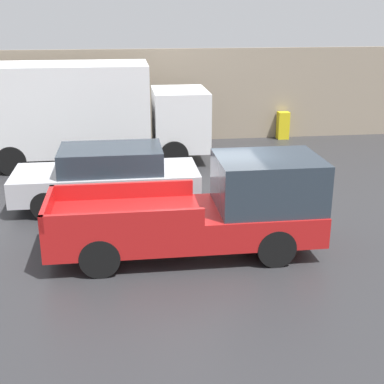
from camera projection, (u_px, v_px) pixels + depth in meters
ground_plane at (207, 234)px, 12.66m from camera, size 60.00×60.00×0.00m
building_wall at (170, 96)px, 20.98m from camera, size 28.00×0.15×3.58m
pickup_truck at (211, 209)px, 11.43m from camera, size 5.77×1.94×2.10m
car at (108, 176)px, 14.29m from camera, size 4.89×1.98×1.59m
delivery_truck at (75, 111)px, 17.87m from camera, size 8.29×2.60×3.35m
newspaper_box at (283, 125)px, 21.64m from camera, size 0.45×0.40×1.09m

